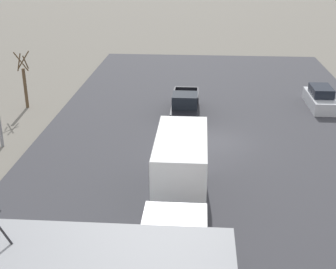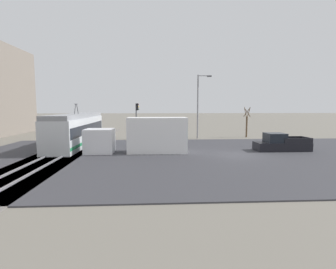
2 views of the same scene
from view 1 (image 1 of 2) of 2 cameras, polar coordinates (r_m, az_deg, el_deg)
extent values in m
plane|color=slate|center=(29.83, 5.77, -0.99)|extent=(320.00, 320.00, 0.00)
cube|color=#38383D|center=(29.82, 5.77, -0.92)|extent=(22.95, 49.20, 0.08)
cylinder|color=#2D2D33|center=(14.54, -19.84, -10.61)|extent=(0.66, 0.07, 1.15)
cube|color=silver|center=(18.03, 0.76, -13.46)|extent=(2.40, 2.62, 2.26)
cube|color=white|center=(22.39, 1.60, -4.23)|extent=(2.40, 5.58, 3.33)
cube|color=#196B38|center=(22.32, -1.50, -3.36)|extent=(0.02, 2.79, 0.83)
cube|color=black|center=(34.31, 2.10, 3.18)|extent=(1.94, 5.26, 0.84)
cube|color=black|center=(33.33, 2.07, 4.19)|extent=(1.78, 1.79, 0.91)
cube|color=black|center=(35.19, 0.73, 4.83)|extent=(0.12, 2.63, 0.49)
cube|color=black|center=(35.13, 3.64, 4.75)|extent=(0.12, 2.63, 0.49)
cube|color=black|center=(36.51, 2.27, 5.46)|extent=(1.78, 0.21, 0.49)
cube|color=red|center=(36.73, 1.08, 4.91)|extent=(0.14, 0.04, 0.18)
cube|color=silver|center=(37.66, 18.03, 3.90)|extent=(1.72, 4.56, 0.93)
cube|color=black|center=(37.43, 18.17, 5.07)|extent=(1.48, 2.37, 0.68)
cylinder|color=brown|center=(37.20, -16.99, 5.40)|extent=(0.24, 0.24, 3.06)
cylinder|color=brown|center=(36.79, -17.71, 8.40)|extent=(0.09, 0.86, 1.18)
cylinder|color=brown|center=(36.45, -17.50, 8.48)|extent=(1.04, 0.09, 1.43)
cylinder|color=brown|center=(36.61, -16.97, 8.42)|extent=(0.09, 0.86, 1.18)
cylinder|color=brown|center=(36.91, -17.23, 8.67)|extent=(1.04, 0.09, 1.43)
camera|label=2|loc=(31.80, 52.66, -0.04)|focal=28.00mm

